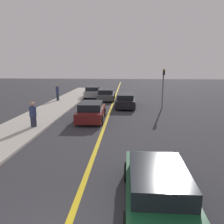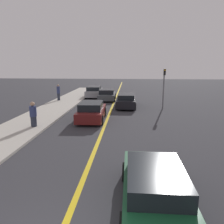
# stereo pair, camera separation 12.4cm
# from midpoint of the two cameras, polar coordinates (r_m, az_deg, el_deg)

# --- Properties ---
(road_center_line) EXTENTS (0.20, 60.00, 0.01)m
(road_center_line) POSITION_cam_midpoint_polar(r_m,az_deg,el_deg) (21.89, -0.18, 1.68)
(road_center_line) COLOR gold
(road_center_line) RESTS_ON ground_plane
(sidewalk_left) EXTENTS (3.27, 33.86, 0.13)m
(sidewalk_left) POSITION_cam_midpoint_polar(r_m,az_deg,el_deg) (21.86, -14.29, 1.45)
(sidewalk_left) COLOR #ADA89E
(sidewalk_left) RESTS_ON ground_plane
(car_near_right_lane) EXTENTS (1.91, 4.32, 1.26)m
(car_near_right_lane) POSITION_cam_midpoint_polar(r_m,az_deg,el_deg) (6.69, 11.14, -18.68)
(car_near_right_lane) COLOR #144728
(car_near_right_lane) RESTS_ON ground_plane
(car_ahead_center) EXTENTS (2.02, 4.26, 1.35)m
(car_ahead_center) POSITION_cam_midpoint_polar(r_m,az_deg,el_deg) (16.16, -5.64, 0.15)
(car_ahead_center) COLOR maroon
(car_ahead_center) RESTS_ON ground_plane
(car_far_distant) EXTENTS (1.91, 4.52, 1.29)m
(car_far_distant) POSITION_cam_midpoint_polar(r_m,az_deg,el_deg) (21.22, 3.37, 3.03)
(car_far_distant) COLOR black
(car_far_distant) RESTS_ON ground_plane
(car_parked_left_lot) EXTENTS (2.05, 3.89, 1.27)m
(car_parked_left_lot) POSITION_cam_midpoint_polar(r_m,az_deg,el_deg) (25.22, -1.69, 4.48)
(car_parked_left_lot) COLOR #4C5156
(car_parked_left_lot) RESTS_ON ground_plane
(car_oncoming_far) EXTENTS (2.06, 4.84, 1.34)m
(car_oncoming_far) POSITION_cam_midpoint_polar(r_m,az_deg,el_deg) (28.15, -5.05, 5.33)
(car_oncoming_far) COLOR #9E9EA3
(car_oncoming_far) RESTS_ON ground_plane
(pedestrian_mid_group) EXTENTS (0.43, 0.43, 1.60)m
(pedestrian_mid_group) POSITION_cam_midpoint_polar(r_m,az_deg,el_deg) (14.78, -20.16, -0.64)
(pedestrian_mid_group) COLOR #282D3D
(pedestrian_mid_group) RESTS_ON sidewalk_left
(pedestrian_far_standing) EXTENTS (0.35, 0.35, 1.76)m
(pedestrian_far_standing) POSITION_cam_midpoint_polar(r_m,az_deg,el_deg) (25.00, -14.18, 4.98)
(pedestrian_far_standing) COLOR #282D3D
(pedestrian_far_standing) RESTS_ON sidewalk_left
(traffic_light) EXTENTS (0.18, 0.40, 3.65)m
(traffic_light) POSITION_cam_midpoint_polar(r_m,az_deg,el_deg) (20.65, 13.04, 7.08)
(traffic_light) COLOR slate
(traffic_light) RESTS_ON ground_plane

